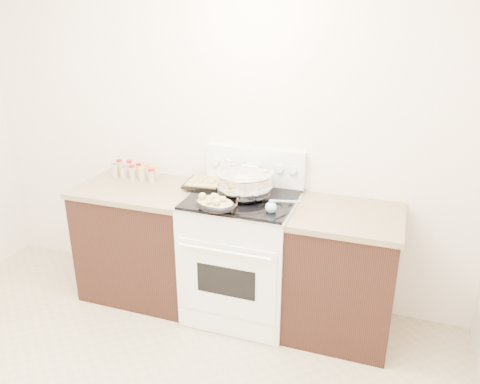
% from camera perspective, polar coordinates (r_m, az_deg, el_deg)
% --- Properties ---
extents(room_shell, '(4.10, 3.60, 2.75)m').
position_cam_1_polar(room_shell, '(2.04, -22.63, 6.47)').
color(room_shell, white).
rests_on(room_shell, ground).
extents(counter_left, '(0.93, 0.67, 0.92)m').
position_cam_1_polar(counter_left, '(3.82, -11.59, -5.75)').
color(counter_left, black).
rests_on(counter_left, ground).
extents(counter_right, '(0.73, 0.67, 0.92)m').
position_cam_1_polar(counter_right, '(3.37, 12.31, -9.69)').
color(counter_right, black).
rests_on(counter_right, ground).
extents(kitchen_range, '(0.78, 0.73, 1.22)m').
position_cam_1_polar(kitchen_range, '(3.49, 0.30, -7.53)').
color(kitchen_range, white).
rests_on(kitchen_range, ground).
extents(mixing_bowl, '(0.41, 0.41, 0.24)m').
position_cam_1_polar(mixing_bowl, '(3.27, 0.54, 0.97)').
color(mixing_bowl, silver).
rests_on(mixing_bowl, kitchen_range).
extents(roasting_pan, '(0.34, 0.27, 0.11)m').
position_cam_1_polar(roasting_pan, '(3.06, -3.08, -1.41)').
color(roasting_pan, black).
rests_on(roasting_pan, kitchen_range).
extents(baking_sheet, '(0.44, 0.33, 0.06)m').
position_cam_1_polar(baking_sheet, '(3.52, -3.35, 1.12)').
color(baking_sheet, black).
rests_on(baking_sheet, kitchen_range).
extents(wooden_spoon, '(0.05, 0.28, 0.04)m').
position_cam_1_polar(wooden_spoon, '(3.10, -0.91, -1.82)').
color(wooden_spoon, tan).
rests_on(wooden_spoon, kitchen_range).
extents(blue_ladle, '(0.21, 0.21, 0.10)m').
position_cam_1_polar(blue_ladle, '(3.06, 4.03, -1.79)').
color(blue_ladle, '#8AC4CD').
rests_on(blue_ladle, kitchen_range).
extents(spice_jars, '(0.39, 0.14, 0.13)m').
position_cam_1_polar(spice_jars, '(3.81, -12.76, 2.52)').
color(spice_jars, '#BFB28C').
rests_on(spice_jars, counter_left).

